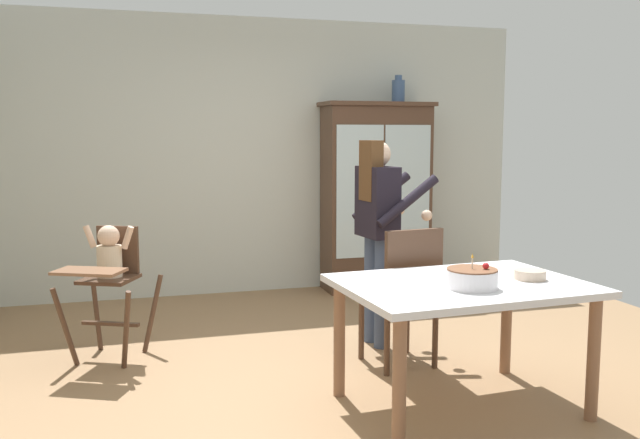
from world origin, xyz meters
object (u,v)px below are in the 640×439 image
(dining_table, at_px, (462,299))
(dining_chair_far_side, at_px, (406,288))
(birthday_cake, at_px, (472,278))
(china_cabinet, at_px, (376,196))
(serving_bowl, at_px, (530,275))
(high_chair_with_toddler, at_px, (109,267))
(adult_person, at_px, (378,217))
(ceramic_vase, at_px, (398,91))

(dining_table, xyz_separation_m, dining_chair_far_side, (-0.04, 0.71, -0.09))
(dining_chair_far_side, bearing_deg, birthday_cake, 83.73)
(dining_table, xyz_separation_m, birthday_cake, (-0.02, -0.15, 0.15))
(china_cabinet, height_order, serving_bowl, china_cabinet)
(high_chair_with_toddler, relative_size, dining_table, 0.67)
(china_cabinet, distance_m, birthday_cake, 3.26)
(china_cabinet, height_order, high_chair_with_toddler, china_cabinet)
(serving_bowl, bearing_deg, dining_table, 174.37)
(high_chair_with_toddler, relative_size, adult_person, 0.62)
(dining_table, bearing_deg, serving_bowl, -5.63)
(birthday_cake, bearing_deg, china_cabinet, 78.29)
(birthday_cake, bearing_deg, dining_chair_far_side, 90.89)
(china_cabinet, xyz_separation_m, adult_person, (-0.66, -1.77, 0.02))
(ceramic_vase, xyz_separation_m, dining_chair_far_side, (-0.90, -2.33, -1.45))
(ceramic_vase, height_order, dining_table, ceramic_vase)
(serving_bowl, relative_size, dining_chair_far_side, 0.19)
(ceramic_vase, bearing_deg, adult_person, -116.65)
(adult_person, height_order, dining_table, adult_person)
(high_chair_with_toddler, height_order, birthday_cake, high_chair_with_toddler)
(dining_table, relative_size, serving_bowl, 7.89)
(ceramic_vase, relative_size, high_chair_with_toddler, 0.28)
(high_chair_with_toddler, height_order, adult_person, adult_person)
(dining_chair_far_side, bearing_deg, dining_table, 85.76)
(dining_table, height_order, dining_chair_far_side, dining_chair_far_side)
(adult_person, distance_m, dining_table, 1.30)
(china_cabinet, height_order, dining_chair_far_side, china_cabinet)
(birthday_cake, distance_m, dining_chair_far_side, 0.89)
(high_chair_with_toddler, relative_size, serving_bowl, 5.28)
(high_chair_with_toddler, distance_m, serving_bowl, 2.81)
(china_cabinet, xyz_separation_m, dining_table, (-0.64, -3.04, -0.31))
(adult_person, xyz_separation_m, serving_bowl, (0.44, -1.30, -0.20))
(china_cabinet, bearing_deg, dining_chair_far_side, -106.16)
(adult_person, xyz_separation_m, birthday_cake, (0.00, -1.41, -0.17))
(birthday_cake, bearing_deg, serving_bowl, 13.96)
(ceramic_vase, bearing_deg, serving_bowl, -98.39)
(dining_table, bearing_deg, birthday_cake, -98.72)
(adult_person, distance_m, birthday_cake, 1.42)
(ceramic_vase, height_order, serving_bowl, ceramic_vase)
(high_chair_with_toddler, distance_m, dining_table, 2.44)
(china_cabinet, xyz_separation_m, high_chair_with_toddler, (-2.58, -1.56, -0.30))
(china_cabinet, relative_size, dining_table, 1.33)
(ceramic_vase, bearing_deg, birthday_cake, -105.58)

